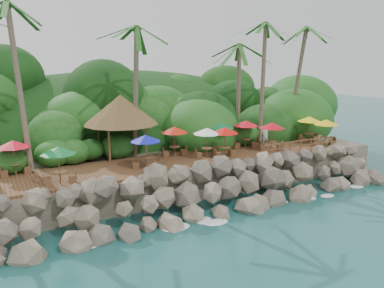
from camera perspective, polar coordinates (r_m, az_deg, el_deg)
ground at (r=25.00m, az=6.62°, el=-10.29°), size 140.00×140.00×0.00m
land_base at (r=38.26m, az=-7.10°, el=-0.57°), size 32.00×25.20×2.10m
jungle_hill at (r=45.41m, az=-10.50°, el=0.04°), size 44.80×28.00×15.40m
seawall at (r=26.14m, az=4.17°, el=-6.50°), size 29.00×4.00×2.30m
terrace at (r=29.14m, az=0.00°, el=-2.30°), size 26.00×5.00×0.20m
jungle_foliage at (r=37.61m, az=-6.50°, el=-2.43°), size 44.00×16.00×12.00m
foam_line at (r=25.21m, az=6.23°, el=-10.00°), size 25.20×0.80×0.06m
palms at (r=30.78m, az=-2.76°, el=16.96°), size 32.45×7.08×12.13m
palapa at (r=29.93m, az=-10.22°, el=4.91°), size 5.60×5.60×4.60m
dining_clusters at (r=29.42m, az=2.59°, el=1.77°), size 25.68×5.28×2.26m
railing at (r=31.95m, az=15.41°, el=-0.13°), size 7.20×0.10×1.00m
waiter at (r=33.52m, az=10.49°, el=1.20°), size 0.69×0.49×1.79m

